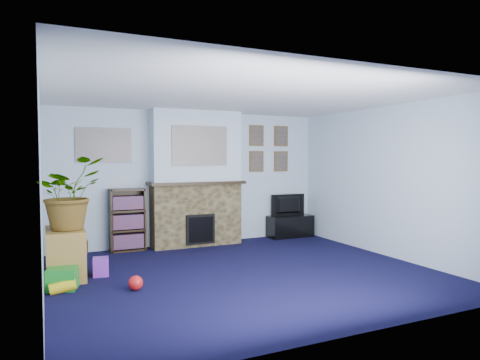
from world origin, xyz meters
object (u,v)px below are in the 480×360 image
television (290,205)px  bookshelf (127,221)px  sideboard (65,251)px  tv_stand (290,226)px

television → bookshelf: (-3.16, 0.06, -0.13)m
sideboard → bookshelf: bearing=52.0°
sideboard → television: bearing=16.8°
tv_stand → sideboard: bearing=-163.4°
sideboard → tv_stand: bearing=16.6°
bookshelf → sideboard: size_ratio=1.26×
bookshelf → tv_stand: bearing=-1.4°
bookshelf → sideboard: bearing=-128.0°
television → sideboard: bearing=19.5°
television → sideboard: (-4.19, -1.27, -0.28)m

